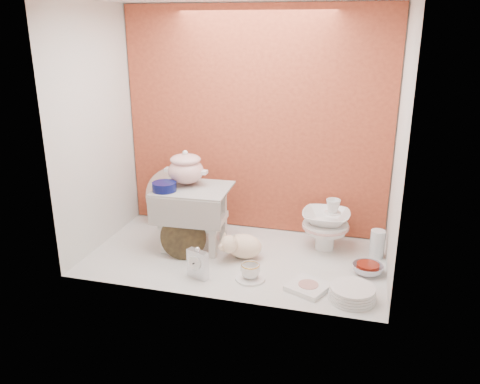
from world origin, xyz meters
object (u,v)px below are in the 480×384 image
object	(u,v)px
blue_white_vase	(192,210)
plush_pig	(244,246)
mantel_clock	(198,263)
soup_tureen	(186,167)
porcelain_tower	(326,224)
gold_rim_teacup	(250,271)
floral_platter	(175,197)
step_stool	(194,217)
crystal_bowl	(368,269)
dinner_plate_stack	(352,293)

from	to	relation	value
blue_white_vase	plush_pig	distance (m)	0.60
blue_white_vase	mantel_clock	world-z (taller)	blue_white_vase
soup_tureen	porcelain_tower	bearing A→B (deg)	8.30
soup_tureen	plush_pig	bearing A→B (deg)	-18.29
plush_pig	gold_rim_teacup	size ratio (longest dim) A/B	2.59
plush_pig	blue_white_vase	bearing A→B (deg)	119.65
soup_tureen	floral_platter	xyz separation A→B (m)	(-0.19, 0.24, -0.30)
floral_platter	porcelain_tower	distance (m)	1.08
floral_platter	blue_white_vase	distance (m)	0.15
mantel_clock	plush_pig	bearing A→B (deg)	80.08
blue_white_vase	mantel_clock	bearing A→B (deg)	-67.05
step_stool	soup_tureen	world-z (taller)	soup_tureen
crystal_bowl	blue_white_vase	bearing A→B (deg)	162.93
soup_tureen	mantel_clock	size ratio (longest dim) A/B	1.42
floral_platter	mantel_clock	xyz separation A→B (m)	(0.41, -0.68, -0.12)
step_stool	soup_tureen	xyz separation A→B (m)	(-0.06, 0.05, 0.31)
gold_rim_teacup	porcelain_tower	size ratio (longest dim) A/B	0.32
step_stool	mantel_clock	bearing A→B (deg)	-69.94
plush_pig	porcelain_tower	distance (m)	0.54
step_stool	plush_pig	bearing A→B (deg)	-16.52
floral_platter	blue_white_vase	world-z (taller)	floral_platter
floral_platter	dinner_plate_stack	distance (m)	1.46
blue_white_vase	plush_pig	world-z (taller)	blue_white_vase
blue_white_vase	plush_pig	xyz separation A→B (m)	(0.48, -0.37, -0.05)
floral_platter	plush_pig	xyz separation A→B (m)	(0.61, -0.38, -0.13)
mantel_clock	gold_rim_teacup	size ratio (longest dim) A/B	1.73
gold_rim_teacup	porcelain_tower	bearing A→B (deg)	54.88
soup_tureen	gold_rim_teacup	size ratio (longest dim) A/B	2.45
dinner_plate_stack	crystal_bowl	size ratio (longest dim) A/B	1.40
porcelain_tower	plush_pig	bearing A→B (deg)	-150.18
floral_platter	blue_white_vase	size ratio (longest dim) A/B	1.59
plush_pig	crystal_bowl	world-z (taller)	plush_pig
blue_white_vase	gold_rim_teacup	bearing A→B (deg)	-46.92
gold_rim_teacup	porcelain_tower	world-z (taller)	porcelain_tower
floral_platter	step_stool	bearing A→B (deg)	-49.08
plush_pig	gold_rim_teacup	distance (m)	0.27
blue_white_vase	floral_platter	bearing A→B (deg)	174.93
gold_rim_teacup	dinner_plate_stack	world-z (taller)	gold_rim_teacup
step_stool	plush_pig	world-z (taller)	step_stool
step_stool	dinner_plate_stack	size ratio (longest dim) A/B	1.82
soup_tureen	porcelain_tower	world-z (taller)	soup_tureen
mantel_clock	crystal_bowl	bearing A→B (deg)	39.93
step_stool	blue_white_vase	size ratio (longest dim) A/B	1.70
blue_white_vase	plush_pig	size ratio (longest dim) A/B	0.95
mantel_clock	plush_pig	size ratio (longest dim) A/B	0.67
plush_pig	crystal_bowl	size ratio (longest dim) A/B	1.57
dinner_plate_stack	soup_tureen	bearing A→B (deg)	157.26
soup_tureen	floral_platter	size ratio (longest dim) A/B	0.63
soup_tureen	crystal_bowl	bearing A→B (deg)	-7.05
crystal_bowl	floral_platter	bearing A→B (deg)	164.04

